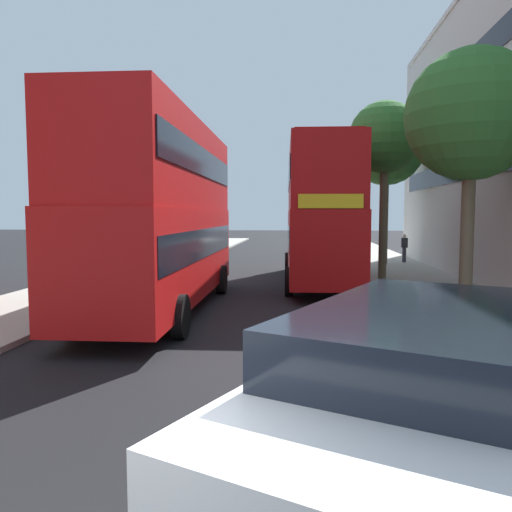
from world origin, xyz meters
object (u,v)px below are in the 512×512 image
at_px(double_decker_bus_oncoming, 319,211).
at_px(taxi_minivan, 416,439).
at_px(double_decker_bus_away, 163,209).
at_px(pedestrian_far, 404,248).

bearing_deg(double_decker_bus_oncoming, taxi_minivan, -89.15).
xyz_separation_m(double_decker_bus_away, pedestrian_far, (9.96, 14.88, -2.04)).
height_order(double_decker_bus_away, double_decker_bus_oncoming, same).
bearing_deg(pedestrian_far, double_decker_bus_away, -123.79).
distance_m(taxi_minivan, pedestrian_far, 25.92).
relative_size(double_decker_bus_oncoming, pedestrian_far, 6.72).
height_order(double_decker_bus_away, taxi_minivan, double_decker_bus_away).
relative_size(double_decker_bus_away, pedestrian_far, 6.69).
distance_m(double_decker_bus_oncoming, pedestrian_far, 10.07).
distance_m(double_decker_bus_away, taxi_minivan, 11.87).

